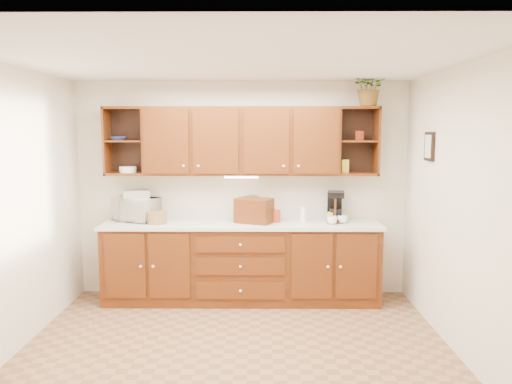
{
  "coord_description": "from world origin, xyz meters",
  "views": [
    {
      "loc": [
        0.22,
        -4.31,
        2.02
      ],
      "look_at": [
        0.17,
        1.15,
        1.34
      ],
      "focal_mm": 35.0,
      "sensor_mm": 36.0,
      "label": 1
    }
  ],
  "objects_px": {
    "microwave": "(136,209)",
    "potted_plant": "(370,87)",
    "bread_box": "(254,211)",
    "coffee_maker": "(335,207)"
  },
  "relations": [
    {
      "from": "microwave",
      "to": "coffee_maker",
      "type": "xyz_separation_m",
      "value": [
        2.38,
        -0.02,
        0.03
      ]
    },
    {
      "from": "potted_plant",
      "to": "bread_box",
      "type": "bearing_deg",
      "value": -176.84
    },
    {
      "from": "coffee_maker",
      "to": "potted_plant",
      "type": "height_order",
      "value": "potted_plant"
    },
    {
      "from": "microwave",
      "to": "potted_plant",
      "type": "height_order",
      "value": "potted_plant"
    },
    {
      "from": "bread_box",
      "to": "coffee_maker",
      "type": "relative_size",
      "value": 1.15
    },
    {
      "from": "microwave",
      "to": "coffee_maker",
      "type": "distance_m",
      "value": 2.38
    },
    {
      "from": "bread_box",
      "to": "microwave",
      "type": "bearing_deg",
      "value": -161.27
    },
    {
      "from": "bread_box",
      "to": "potted_plant",
      "type": "bearing_deg",
      "value": 27.24
    },
    {
      "from": "bread_box",
      "to": "coffee_maker",
      "type": "bearing_deg",
      "value": 30.57
    },
    {
      "from": "bread_box",
      "to": "potted_plant",
      "type": "xyz_separation_m",
      "value": [
        1.33,
        0.07,
        1.42
      ]
    }
  ]
}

